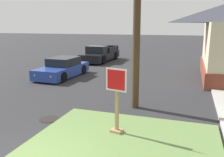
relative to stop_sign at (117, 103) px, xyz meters
The scene contains 5 objects.
grass_corner_patch 1.61m from the stop_sign, 71.88° to the right, with size 5.31×5.46×0.08m, color #668447.
stop_sign is the anchor object (origin of this frame).
manhole_cover 2.89m from the stop_sign, behind, with size 0.70×0.70×0.02m, color black.
parked_sedan_blue 9.31m from the stop_sign, 129.70° to the left, with size 2.00×4.41×1.25m.
pickup_truck_black 15.56m from the stop_sign, 112.94° to the left, with size 2.22×5.43×1.48m.
Camera 1 is at (3.75, -4.00, 3.33)m, focal length 38.64 mm.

